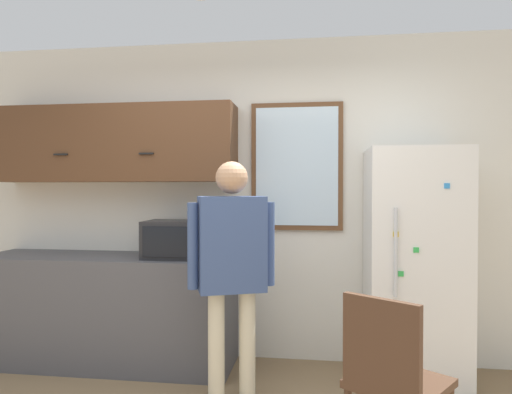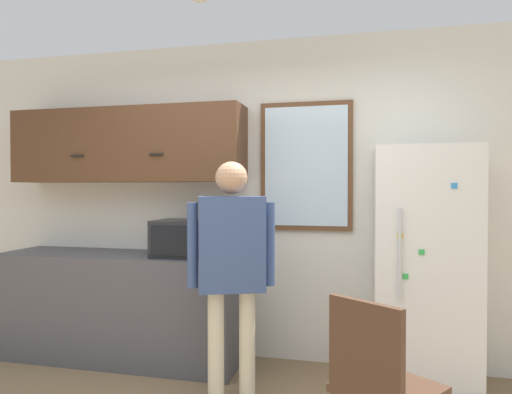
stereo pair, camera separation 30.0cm
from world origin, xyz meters
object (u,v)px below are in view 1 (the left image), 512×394
(refrigerator, at_px, (414,265))
(chair, at_px, (392,375))
(person, at_px, (232,257))
(microwave, at_px, (180,239))

(refrigerator, relative_size, chair, 1.90)
(refrigerator, distance_m, chair, 1.29)
(person, relative_size, refrigerator, 0.93)
(microwave, bearing_deg, chair, -38.84)
(refrigerator, xyz_separation_m, chair, (-0.35, -1.19, -0.36))
(person, bearing_deg, microwave, 113.43)
(refrigerator, bearing_deg, chair, -106.29)
(person, distance_m, chair, 1.23)
(microwave, height_order, chair, microwave)
(person, relative_size, chair, 1.77)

